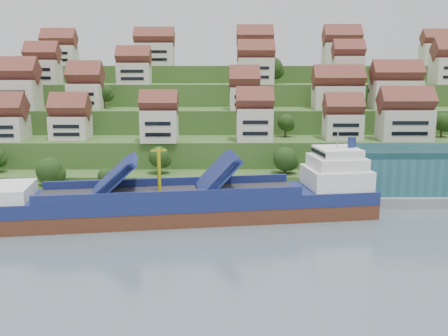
{
  "coord_description": "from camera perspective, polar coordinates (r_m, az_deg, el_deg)",
  "views": [
    {
      "loc": [
        -8.16,
        -97.57,
        30.7
      ],
      "look_at": [
        -7.45,
        14.0,
        8.0
      ],
      "focal_mm": 40.0,
      "sensor_mm": 36.0,
      "label": 1
    }
  ],
  "objects": [
    {
      "name": "ground",
      "position": [
        102.61,
        4.24,
        -5.94
      ],
      "size": [
        300.0,
        300.0,
        0.0
      ],
      "primitive_type": "plane",
      "color": "slate",
      "rests_on": "ground"
    },
    {
      "name": "quay",
      "position": [
        119.75,
        13.27,
        -3.12
      ],
      "size": [
        180.0,
        14.0,
        2.2
      ],
      "primitive_type": "cube",
      "color": "gray",
      "rests_on": "ground"
    },
    {
      "name": "pebble_beach",
      "position": [
        124.1,
        -24.08,
        -3.61
      ],
      "size": [
        45.0,
        20.0,
        1.0
      ],
      "primitive_type": "cube",
      "color": "gray",
      "rests_on": "ground"
    },
    {
      "name": "hillside",
      "position": [
        202.28,
        1.96,
        5.81
      ],
      "size": [
        260.0,
        128.0,
        31.0
      ],
      "color": "#2D4C1E",
      "rests_on": "ground"
    },
    {
      "name": "hillside_village",
      "position": [
        159.17,
        2.74,
        9.26
      ],
      "size": [
        155.6,
        63.05,
        28.27
      ],
      "color": "beige",
      "rests_on": "ground"
    },
    {
      "name": "hillside_trees",
      "position": [
        143.03,
        0.63,
        5.97
      ],
      "size": [
        140.46,
        62.99,
        30.74
      ],
      "color": "#213F15",
      "rests_on": "ground"
    },
    {
      "name": "flagpole",
      "position": [
        113.26,
        13.06,
        -0.94
      ],
      "size": [
        1.28,
        0.16,
        8.0
      ],
      "color": "gray",
      "rests_on": "quay"
    },
    {
      "name": "cargo_ship",
      "position": [
        102.27,
        -3.75,
        -4.02
      ],
      "size": [
        81.29,
        23.57,
        17.85
      ],
      "rotation": [
        0.0,
        0.0,
        0.14
      ],
      "color": "#562B1A",
      "rests_on": "ground"
    }
  ]
}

